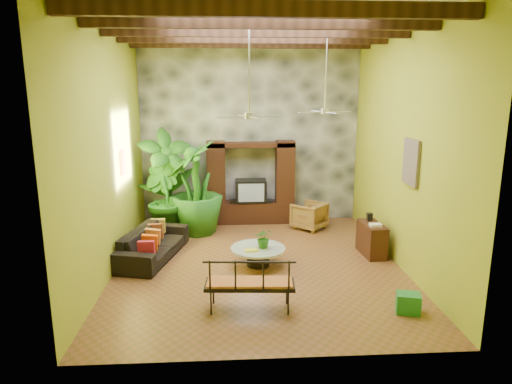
{
  "coord_description": "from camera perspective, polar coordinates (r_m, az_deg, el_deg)",
  "views": [
    {
      "loc": [
        -0.62,
        -9.21,
        3.75
      ],
      "look_at": [
        -0.04,
        0.2,
        1.56
      ],
      "focal_mm": 32.0,
      "sensor_mm": 36.0,
      "label": 1
    }
  ],
  "objects": [
    {
      "name": "ceiling_beams",
      "position": [
        9.29,
        0.31,
        19.44
      ],
      "size": [
        5.95,
        5.36,
        0.22
      ],
      "color": "#331C10",
      "rests_on": "ceiling"
    },
    {
      "name": "tall_plant_c",
      "position": [
        11.81,
        -7.55,
        0.62
      ],
      "size": [
        1.57,
        1.57,
        2.45
      ],
      "primitive_type": "imported",
      "rotation": [
        0.0,
        0.0,
        4.87
      ],
      "color": "#23661A",
      "rests_on": "ground"
    },
    {
      "name": "ground",
      "position": [
        9.97,
        0.28,
        -9.02
      ],
      "size": [
        7.0,
        7.0,
        0.0
      ],
      "primitive_type": "plane",
      "color": "brown",
      "rests_on": "ground"
    },
    {
      "name": "entertainment_center",
      "position": [
        12.68,
        -0.66,
        0.39
      ],
      "size": [
        2.4,
        0.55,
        2.3
      ],
      "color": "black",
      "rests_on": "ground"
    },
    {
      "name": "yellow_tray",
      "position": [
        9.59,
        -0.63,
        -7.27
      ],
      "size": [
        0.3,
        0.24,
        0.03
      ],
      "primitive_type": "cube",
      "rotation": [
        0.0,
        0.0,
        0.21
      ],
      "color": "yellow",
      "rests_on": "coffee_table"
    },
    {
      "name": "tall_plant_b",
      "position": [
        11.81,
        -11.58,
        -0.8
      ],
      "size": [
        1.34,
        1.37,
        1.94
      ],
      "primitive_type": "imported",
      "rotation": [
        0.0,
        0.0,
        2.26
      ],
      "color": "#21661B",
      "rests_on": "ground"
    },
    {
      "name": "wicker_armchair",
      "position": [
        12.35,
        6.65,
        -2.94
      ],
      "size": [
        1.1,
        1.1,
        0.72
      ],
      "primitive_type": "imported",
      "rotation": [
        0.0,
        0.0,
        3.97
      ],
      "color": "olive",
      "rests_on": "ground"
    },
    {
      "name": "sofa",
      "position": [
        10.46,
        -12.76,
        -6.31
      ],
      "size": [
        1.41,
        2.44,
        0.67
      ],
      "primitive_type": "imported",
      "rotation": [
        0.0,
        0.0,
        1.33
      ],
      "color": "black",
      "rests_on": "ground"
    },
    {
      "name": "stone_accent_wall",
      "position": [
        12.73,
        -0.75,
        7.44
      ],
      "size": [
        5.98,
        0.1,
        4.98
      ],
      "primitive_type": "cube",
      "color": "#3A3D42",
      "rests_on": "ground"
    },
    {
      "name": "iron_bench",
      "position": [
        7.82,
        -0.76,
        -11.17
      ],
      "size": [
        1.55,
        0.65,
        0.57
      ],
      "rotation": [
        0.0,
        0.0,
        -0.07
      ],
      "color": "black",
      "rests_on": "ground"
    },
    {
      "name": "coffee_table",
      "position": [
        9.83,
        0.26,
        -7.75
      ],
      "size": [
        1.17,
        1.17,
        0.4
      ],
      "rotation": [
        0.0,
        0.0,
        0.38
      ],
      "color": "black",
      "rests_on": "ground"
    },
    {
      "name": "wall_art_painting",
      "position": [
        9.44,
        18.82,
        3.54
      ],
      "size": [
        0.06,
        0.7,
        0.9
      ],
      "primitive_type": "cube",
      "color": "navy",
      "rests_on": "right_wall"
    },
    {
      "name": "green_bin",
      "position": [
        8.35,
        18.48,
        -13.03
      ],
      "size": [
        0.45,
        0.38,
        0.34
      ],
      "primitive_type": "cube",
      "rotation": [
        0.0,
        0.0,
        -0.26
      ],
      "color": "#1B6535",
      "rests_on": "ground"
    },
    {
      "name": "centerpiece_plant",
      "position": [
        9.71,
        1.01,
        -5.76
      ],
      "size": [
        0.42,
        0.38,
        0.43
      ],
      "primitive_type": "imported",
      "rotation": [
        0.0,
        0.0,
        -0.11
      ],
      "color": "#2A6B1C",
      "rests_on": "coffee_table"
    },
    {
      "name": "ceiling_fan_back",
      "position": [
        10.65,
        8.64,
        11.06
      ],
      "size": [
        1.28,
        1.28,
        1.86
      ],
      "color": "#B0B0B5",
      "rests_on": "ceiling"
    },
    {
      "name": "side_console",
      "position": [
        10.72,
        14.26,
        -5.74
      ],
      "size": [
        0.48,
        0.94,
        0.73
      ],
      "primitive_type": "cube",
      "rotation": [
        0.0,
        0.0,
        0.07
      ],
      "color": "#341810",
      "rests_on": "ground"
    },
    {
      "name": "left_wall",
      "position": [
        9.6,
        -17.95,
        4.96
      ],
      "size": [
        0.02,
        7.0,
        5.0
      ],
      "primitive_type": "cube",
      "color": "gold",
      "rests_on": "ground"
    },
    {
      "name": "right_wall",
      "position": [
        9.98,
        17.83,
        5.26
      ],
      "size": [
        0.02,
        7.0,
        5.0
      ],
      "primitive_type": "cube",
      "color": "gold",
      "rests_on": "ground"
    },
    {
      "name": "ceiling_fan_front",
      "position": [
        8.83,
        -0.84,
        10.82
      ],
      "size": [
        1.28,
        1.28,
        1.86
      ],
      "color": "#B0B0B5",
      "rests_on": "ceiling"
    },
    {
      "name": "wall_art_mask",
      "position": [
        10.61,
        -16.28,
        3.61
      ],
      "size": [
        0.06,
        0.32,
        0.55
      ],
      "primitive_type": "cube",
      "color": "orange",
      "rests_on": "left_wall"
    },
    {
      "name": "ceiling",
      "position": [
        9.32,
        0.31,
        20.79
      ],
      "size": [
        6.0,
        7.0,
        0.02
      ],
      "primitive_type": "cube",
      "color": "silver",
      "rests_on": "back_wall"
    },
    {
      "name": "tall_plant_a",
      "position": [
        12.05,
        -10.97,
        1.39
      ],
      "size": [
        1.71,
        1.49,
        2.71
      ],
      "primitive_type": "imported",
      "rotation": [
        0.0,
        0.0,
        0.45
      ],
      "color": "#246119",
      "rests_on": "ground"
    },
    {
      "name": "back_wall",
      "position": [
        12.79,
        -0.76,
        7.47
      ],
      "size": [
        6.0,
        0.02,
        5.0
      ],
      "primitive_type": "cube",
      "color": "gold",
      "rests_on": "ground"
    }
  ]
}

